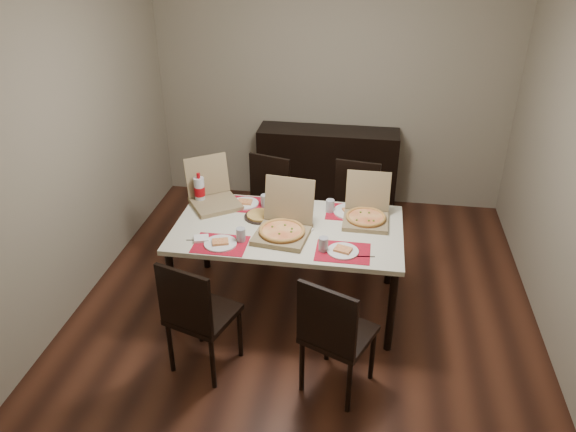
# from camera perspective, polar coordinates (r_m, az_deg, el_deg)

# --- Properties ---
(ground) EXTENTS (3.80, 4.00, 0.02)m
(ground) POSITION_cam_1_polar(r_m,az_deg,el_deg) (4.91, 1.87, -8.55)
(ground) COLOR #482416
(ground) RESTS_ON ground
(room_walls) EXTENTS (3.84, 4.02, 2.62)m
(room_walls) POSITION_cam_1_polar(r_m,az_deg,el_deg) (4.51, 2.94, 12.89)
(room_walls) COLOR gray
(room_walls) RESTS_ON ground
(sideboard) EXTENTS (1.50, 0.40, 0.90)m
(sideboard) POSITION_cam_1_polar(r_m,az_deg,el_deg) (6.21, 4.01, 4.78)
(sideboard) COLOR black
(sideboard) RESTS_ON ground
(dining_table) EXTENTS (1.80, 1.00, 0.75)m
(dining_table) POSITION_cam_1_polar(r_m,az_deg,el_deg) (4.47, -0.00, -1.87)
(dining_table) COLOR beige
(dining_table) RESTS_ON ground
(chair_near_left) EXTENTS (0.53, 0.53, 0.93)m
(chair_near_left) POSITION_cam_1_polar(r_m,az_deg,el_deg) (3.98, -9.26, -9.72)
(chair_near_left) COLOR black
(chair_near_left) RESTS_ON ground
(chair_near_right) EXTENTS (0.55, 0.55, 0.93)m
(chair_near_right) POSITION_cam_1_polar(r_m,az_deg,el_deg) (3.78, 4.71, -11.76)
(chair_near_right) COLOR black
(chair_near_right) RESTS_ON ground
(chair_far_left) EXTENTS (0.52, 0.52, 0.93)m
(chair_far_left) POSITION_cam_1_polar(r_m,az_deg,el_deg) (5.37, -2.40, 1.52)
(chair_far_left) COLOR black
(chair_far_left) RESTS_ON ground
(chair_far_right) EXTENTS (0.48, 0.48, 0.93)m
(chair_far_right) POSITION_cam_1_polar(r_m,az_deg,el_deg) (5.28, 6.66, 0.85)
(chair_far_right) COLOR black
(chair_far_right) RESTS_ON ground
(setting_near_left) EXTENTS (0.47, 0.30, 0.11)m
(setting_near_left) POSITION_cam_1_polar(r_m,az_deg,el_deg) (4.25, -6.57, -2.52)
(setting_near_left) COLOR #B50C22
(setting_near_left) RESTS_ON dining_table
(setting_near_right) EXTENTS (0.44, 0.30, 0.11)m
(setting_near_right) POSITION_cam_1_polar(r_m,az_deg,el_deg) (4.13, 5.03, -3.39)
(setting_near_right) COLOR #B50C22
(setting_near_right) RESTS_ON dining_table
(setting_far_left) EXTENTS (0.48, 0.30, 0.11)m
(setting_far_left) POSITION_cam_1_polar(r_m,az_deg,el_deg) (4.78, -4.08, 1.39)
(setting_far_left) COLOR #B50C22
(setting_far_left) RESTS_ON dining_table
(setting_far_right) EXTENTS (0.44, 0.30, 0.11)m
(setting_far_right) POSITION_cam_1_polar(r_m,az_deg,el_deg) (4.67, 5.87, 0.58)
(setting_far_right) COLOR #B50C22
(setting_far_right) RESTS_ON dining_table
(napkin_loose) EXTENTS (0.15, 0.16, 0.02)m
(napkin_loose) POSITION_cam_1_polar(r_m,az_deg,el_deg) (4.38, 1.64, -1.46)
(napkin_loose) COLOR white
(napkin_loose) RESTS_ON dining_table
(pizza_box_center) EXTENTS (0.45, 0.49, 0.40)m
(pizza_box_center) POSITION_cam_1_polar(r_m,az_deg,el_deg) (4.31, -0.48, -1.21)
(pizza_box_center) COLOR olive
(pizza_box_center) RESTS_ON dining_table
(pizza_box_right) EXTENTS (0.36, 0.40, 0.36)m
(pizza_box_right) POSITION_cam_1_polar(r_m,az_deg,el_deg) (4.55, 7.94, 0.17)
(pizza_box_right) COLOR olive
(pizza_box_right) RESTS_ON dining_table
(pizza_box_left) EXTENTS (0.54, 0.55, 0.38)m
(pizza_box_left) POSITION_cam_1_polar(r_m,az_deg,el_deg) (4.81, -7.56, 1.91)
(pizza_box_left) COLOR olive
(pizza_box_left) RESTS_ON dining_table
(faina_plate) EXTENTS (0.26, 0.26, 0.03)m
(faina_plate) POSITION_cam_1_polar(r_m,az_deg,el_deg) (4.58, -2.83, 0.02)
(faina_plate) COLOR black
(faina_plate) RESTS_ON dining_table
(dip_bowl) EXTENTS (0.12, 0.12, 0.03)m
(dip_bowl) POSITION_cam_1_polar(r_m,az_deg,el_deg) (4.59, 0.90, 0.15)
(dip_bowl) COLOR white
(dip_bowl) RESTS_ON dining_table
(soda_bottle) EXTENTS (0.09, 0.09, 0.28)m
(soda_bottle) POSITION_cam_1_polar(r_m,az_deg,el_deg) (4.82, -8.98, 2.59)
(soda_bottle) COLOR silver
(soda_bottle) RESTS_ON dining_table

